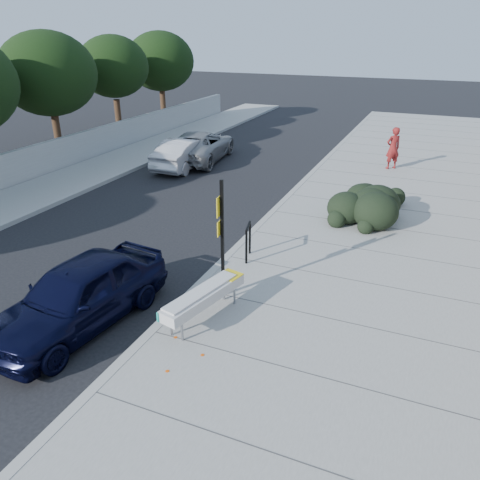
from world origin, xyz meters
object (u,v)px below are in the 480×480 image
object	(u,v)px
pedestrian	(393,148)
wagon_silver	(185,153)
bike_rack	(248,238)
bench	(204,297)
suv_silver	(200,146)
sign_post	(222,233)
sedan_navy	(79,295)

from	to	relation	value
pedestrian	wagon_silver	bearing A→B (deg)	-20.02
bike_rack	pedestrian	bearing A→B (deg)	63.66
wagon_silver	pedestrian	size ratio (longest dim) A/B	2.23
bench	suv_silver	world-z (taller)	suv_silver
bench	bike_rack	size ratio (longest dim) A/B	2.35
wagon_silver	sign_post	bearing A→B (deg)	122.61
bench	sedan_navy	bearing A→B (deg)	-143.49
pedestrian	sign_post	bearing A→B (deg)	40.86
bench	pedestrian	xyz separation A→B (m)	(2.39, 14.57, 0.39)
suv_silver	pedestrian	bearing A→B (deg)	-177.10
wagon_silver	pedestrian	world-z (taller)	pedestrian
bike_rack	sign_post	xyz separation A→B (m)	(0.18, -2.12, 1.04)
suv_silver	bike_rack	bearing A→B (deg)	117.01
sedan_navy	pedestrian	distance (m)	16.42
sign_post	sedan_navy	bearing A→B (deg)	-143.50
sign_post	wagon_silver	distance (m)	12.40
sign_post	suv_silver	distance (m)	13.68
bench	wagon_silver	size ratio (longest dim) A/B	0.56
bench	sedan_navy	xyz separation A→B (m)	(-2.57, -1.08, 0.05)
bench	bike_rack	bearing A→B (deg)	108.00
sedan_navy	wagon_silver	xyz separation A→B (m)	(-4.27, 12.51, -0.06)
bike_rack	sedan_navy	bearing A→B (deg)	-131.72
sedan_navy	bench	bearing A→B (deg)	29.50
sedan_navy	suv_silver	xyz separation A→B (m)	(-4.27, 14.01, -0.03)
wagon_silver	bench	bearing A→B (deg)	120.22
wagon_silver	pedestrian	xyz separation A→B (m)	(9.23, 3.15, 0.41)
sedan_navy	wagon_silver	distance (m)	13.22
sedan_navy	suv_silver	world-z (taller)	sedan_navy
pedestrian	sedan_navy	bearing A→B (deg)	33.58
suv_silver	pedestrian	xyz separation A→B (m)	(9.23, 1.64, 0.37)
bench	sedan_navy	world-z (taller)	sedan_navy
wagon_silver	suv_silver	bearing A→B (deg)	-90.70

